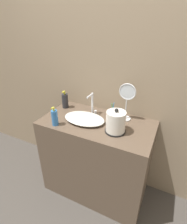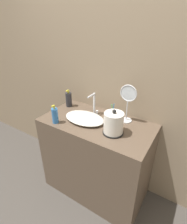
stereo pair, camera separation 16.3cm
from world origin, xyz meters
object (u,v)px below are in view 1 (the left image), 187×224
Objects in this scene: toothbrush_cup at (111,116)px; shampoo_bottle at (65,101)px; faucet at (92,103)px; electric_kettle at (116,123)px; lotion_bottle at (55,118)px; vanity_mirror at (127,99)px.

toothbrush_cup reaches higher than shampoo_bottle.
faucet is 0.38m from electric_kettle.
electric_kettle is 0.55m from lotion_bottle.
vanity_mirror is at bearing 3.55° from shampoo_bottle.
faucet reaches higher than toothbrush_cup.
faucet is 1.15× the size of toothbrush_cup.
faucet is 0.35m from vanity_mirror.
toothbrush_cup is 0.57m from shampoo_bottle.
vanity_mirror is (0.55, 0.39, 0.13)m from lotion_bottle.
faucet is at bearing 167.83° from toothbrush_cup.
toothbrush_cup is at bearing 33.78° from lotion_bottle.
vanity_mirror reaches higher than electric_kettle.
faucet is 0.62× the size of vanity_mirror.
electric_kettle is 1.23× the size of lotion_bottle.
shampoo_bottle is at bearing 174.58° from toothbrush_cup.
electric_kettle is 1.16× the size of shampoo_bottle.
vanity_mirror is at bearing 87.25° from electric_kettle.
toothbrush_cup is at bearing -138.80° from vanity_mirror.
faucet and electric_kettle have the same top height.
lotion_bottle is (-0.54, -0.14, -0.01)m from electric_kettle.
lotion_bottle is (-0.21, -0.34, -0.05)m from faucet.
shampoo_bottle is (-0.66, 0.21, -0.01)m from electric_kettle.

